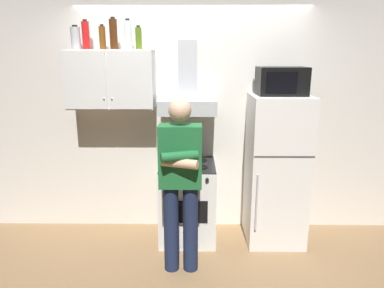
% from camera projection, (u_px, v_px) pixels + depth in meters
% --- Properties ---
extents(ground_plane, '(7.00, 7.00, 0.00)m').
position_uv_depth(ground_plane, '(192.00, 249.00, 3.69)').
color(ground_plane, olive).
extents(back_wall_tiled, '(4.80, 0.10, 2.70)m').
position_uv_depth(back_wall_tiled, '(193.00, 114.00, 3.93)').
color(back_wall_tiled, silver).
rests_on(back_wall_tiled, ground_plane).
extents(upper_cabinet, '(0.90, 0.37, 0.60)m').
position_uv_depth(upper_cabinet, '(111.00, 79.00, 3.62)').
color(upper_cabinet, silver).
extents(stove_oven, '(0.60, 0.62, 0.87)m').
position_uv_depth(stove_oven, '(188.00, 201.00, 3.82)').
color(stove_oven, white).
rests_on(stove_oven, ground_plane).
extents(range_hood, '(0.60, 0.44, 0.75)m').
position_uv_depth(range_hood, '(188.00, 94.00, 3.65)').
color(range_hood, '#B7BABF').
extents(refrigerator, '(0.60, 0.62, 1.60)m').
position_uv_depth(refrigerator, '(276.00, 170.00, 3.72)').
color(refrigerator, white).
rests_on(refrigerator, ground_plane).
extents(microwave, '(0.48, 0.37, 0.28)m').
position_uv_depth(microwave, '(281.00, 81.00, 3.50)').
color(microwave, black).
rests_on(microwave, refrigerator).
extents(person_standing, '(0.38, 0.33, 1.64)m').
position_uv_depth(person_standing, '(180.00, 181.00, 3.12)').
color(person_standing, '#192342').
rests_on(person_standing, ground_plane).
extents(bottle_soda_red, '(0.08, 0.08, 0.29)m').
position_uv_depth(bottle_soda_red, '(86.00, 35.00, 3.54)').
color(bottle_soda_red, red).
rests_on(bottle_soda_red, upper_cabinet).
extents(bottle_rum_dark, '(0.08, 0.08, 0.31)m').
position_uv_depth(bottle_rum_dark, '(113.00, 34.00, 3.49)').
color(bottle_rum_dark, '#47230F').
rests_on(bottle_rum_dark, upper_cabinet).
extents(bottle_olive_oil, '(0.06, 0.06, 0.23)m').
position_uv_depth(bottle_olive_oil, '(139.00, 38.00, 3.49)').
color(bottle_olive_oil, '#4C6B19').
rests_on(bottle_olive_oil, upper_cabinet).
extents(bottle_canister_steel, '(0.10, 0.10, 0.24)m').
position_uv_depth(bottle_canister_steel, '(76.00, 38.00, 3.53)').
color(bottle_canister_steel, '#B2B5BA').
rests_on(bottle_canister_steel, upper_cabinet).
extents(bottle_beer_brown, '(0.07, 0.07, 0.24)m').
position_uv_depth(bottle_beer_brown, '(102.00, 38.00, 3.52)').
color(bottle_beer_brown, brown).
rests_on(bottle_beer_brown, upper_cabinet).
extents(bottle_vodka_clear, '(0.07, 0.07, 0.30)m').
position_uv_depth(bottle_vodka_clear, '(128.00, 35.00, 3.49)').
color(bottle_vodka_clear, silver).
rests_on(bottle_vodka_clear, upper_cabinet).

